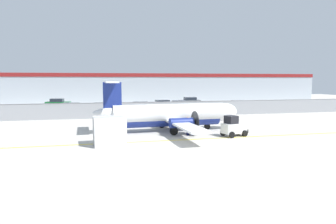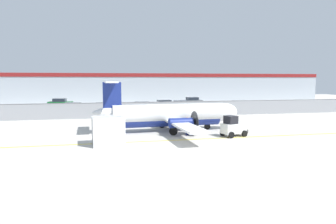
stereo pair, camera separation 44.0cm
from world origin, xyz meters
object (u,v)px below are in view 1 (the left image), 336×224
Objects in this scene: parked_car_7 at (239,105)px; parked_car_2 at (102,108)px; commuter_airplane at (173,115)px; parked_car_5 at (180,105)px; traffic_cone_near_left at (105,128)px; traffic_cone_near_right at (241,130)px; parked_car_4 at (162,105)px; cargo_container at (109,131)px; parked_car_6 at (190,101)px; baggage_tug at (234,127)px; parked_car_3 at (140,107)px; parked_car_1 at (70,108)px; ground_crew_worker at (188,125)px.

parked_car_2 is at bearing -172.69° from parked_car_7.
commuter_airplane is 19.51m from parked_car_5.
commuter_airplane is 17.99m from parked_car_2.
traffic_cone_near_left and traffic_cone_near_right have the same top height.
commuter_airplane is at bearing 77.88° from parked_car_4.
cargo_container is 26.64m from parked_car_5.
parked_car_6 is at bearing 57.30° from traffic_cone_near_left.
baggage_tug is at bearing -139.59° from traffic_cone_near_right.
parked_car_4 and parked_car_6 have the same top height.
parked_car_5 is 0.99× the size of parked_car_7.
parked_car_3 is (-6.96, 19.96, 0.58)m from traffic_cone_near_right.
parked_car_7 is (21.84, 15.23, 0.58)m from traffic_cone_near_left.
parked_car_5 is at bearing 90.66° from traffic_cone_near_right.
parked_car_1 is at bearing 110.91° from baggage_tug.
cargo_container is 0.58× the size of parked_car_7.
ground_crew_worker is 19.82m from parked_car_3.
traffic_cone_near_left is at bearing 86.79° from cargo_container.
parked_car_7 is (5.22, -10.65, 0.00)m from parked_car_6.
baggage_tug is 12.41m from traffic_cone_near_left.
ground_crew_worker is at bearing -28.48° from traffic_cone_near_left.
ground_crew_worker is at bearing -61.94° from parked_car_2.
traffic_cone_near_right is 21.15m from parked_car_3.
parked_car_3 is (5.39, 22.31, -0.21)m from cargo_container.
traffic_cone_near_left is 26.63m from parked_car_7.
commuter_airplane is 9.45× the size of ground_crew_worker.
parked_car_3 is at bearing 71.60° from cargo_container.
cargo_container reaches higher than parked_car_5.
cargo_container is 0.59× the size of parked_car_1.
commuter_airplane is at bearing 155.35° from traffic_cone_near_right.
cargo_container is 4.00× the size of traffic_cone_near_right.
traffic_cone_near_left is 0.15× the size of parked_car_4.
ground_crew_worker is (0.79, -2.54, -0.65)m from commuter_airplane.
baggage_tug is 0.60× the size of parked_car_3.
commuter_airplane is 29.12m from parked_car_6.
baggage_tug is at bearing -42.52° from commuter_airplane.
parked_car_3 and parked_car_7 have the same top height.
parked_car_3 is at bearing -41.68° from ground_crew_worker.
parked_car_1 is 0.99× the size of parked_car_2.
parked_car_6 reaches higher than traffic_cone_near_right.
parked_car_6 is (4.09, 30.06, 0.58)m from traffic_cone_near_right.
parked_car_2 is 12.56m from parked_car_5.
ground_crew_worker is 2.66× the size of traffic_cone_near_right.
parked_car_4 is (14.41, 3.02, 0.00)m from parked_car_1.
traffic_cone_near_right is at bearing -108.19° from parked_car_7.
cargo_container is at bearing 170.41° from baggage_tug.
parked_car_3 is at bearing -176.60° from parked_car_1.
traffic_cone_near_left is 30.76m from parked_car_6.
parked_car_1 is at bearing 8.43° from parked_car_4.
parked_car_6 is at bearing 58.30° from cargo_container.
baggage_tug reaches higher than traffic_cone_near_left.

